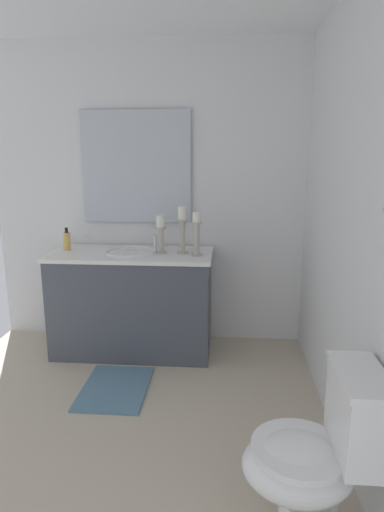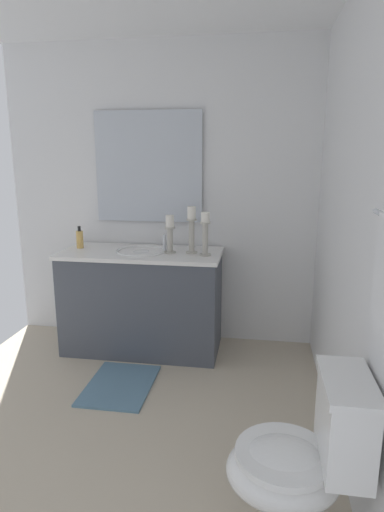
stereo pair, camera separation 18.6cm
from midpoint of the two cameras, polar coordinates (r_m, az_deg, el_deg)
The scene contains 12 objects.
floor at distance 2.83m, azimuth -8.14°, elevation -20.67°, with size 2.63×2.61×0.02m, color beige.
wall_back at distance 2.33m, azimuth 23.11°, elevation 3.87°, with size 2.63×0.04×2.45m, color white.
wall_left at distance 3.64m, azimuth -2.65°, elevation 7.88°, with size 0.04×2.61×2.45m, color white.
vanity_cabinet at distance 3.52m, azimuth -5.05°, elevation -5.91°, with size 0.58×1.27×0.82m.
sink_basin at distance 3.42m, azimuth -5.16°, elevation -0.03°, with size 0.40×0.40×0.24m.
mirror at distance 3.61m, azimuth -4.30°, elevation 11.64°, with size 0.02×0.89×0.89m, color silver.
candle_holder_tall at distance 3.23m, azimuth 3.42°, elevation 3.07°, with size 0.09×0.09×0.33m.
candle_holder_short at distance 3.31m, azimuth 1.56°, elevation 3.68°, with size 0.09×0.09×0.36m.
candle_holder_mid at distance 3.32m, azimuth -1.33°, elevation 3.06°, with size 0.09×0.09×0.30m.
soap_bottle at distance 3.61m, azimuth -13.20°, elevation 2.20°, with size 0.06×0.06×0.18m.
toilet at distance 1.97m, azimuth 17.08°, elevation -24.86°, with size 0.39×0.54×0.75m.
bath_mat at distance 3.14m, azimuth -7.78°, elevation -16.57°, with size 0.60×0.44×0.02m, color slate.
Camera 2 is at (2.23, 0.83, 1.56)m, focal length 30.27 mm.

